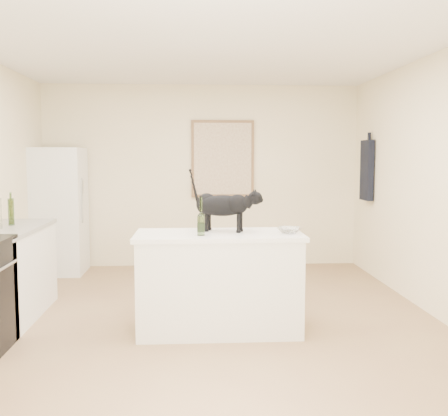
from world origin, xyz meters
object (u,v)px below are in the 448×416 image
fridge (59,211)px  black_cat (223,208)px  wine_bottle (201,218)px  glass_bowl (289,230)px

fridge → black_cat: 3.23m
black_cat → wine_bottle: bearing=-110.6°
wine_bottle → black_cat: bearing=50.3°
black_cat → glass_bowl: 0.64m
glass_bowl → wine_bottle: bearing=-173.8°
black_cat → glass_bowl: black_cat is taller
wine_bottle → glass_bowl: bearing=6.2°
wine_bottle → glass_bowl: (0.79, 0.09, -0.13)m
fridge → glass_bowl: size_ratio=7.90×
fridge → wine_bottle: fridge is taller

